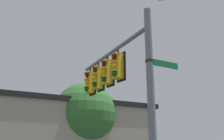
# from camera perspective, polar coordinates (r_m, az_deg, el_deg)

# --- Properties ---
(signal_pole) EXTENTS (0.25, 0.25, 7.17)m
(signal_pole) POSITION_cam_1_polar(r_m,az_deg,el_deg) (8.81, 8.15, -8.36)
(signal_pole) COLOR slate
(signal_pole) RESTS_ON ground
(mast_arm) EXTENTS (5.29, 1.14, 0.16)m
(mast_arm) POSITION_cam_1_polar(r_m,az_deg,el_deg) (11.80, -0.09, 3.65)
(mast_arm) COLOR slate
(traffic_light_nearest_pole) EXTENTS (0.54, 0.49, 1.31)m
(traffic_light_nearest_pole) POSITION_cam_1_polar(r_m,az_deg,el_deg) (11.06, 1.16, 0.84)
(traffic_light_nearest_pole) COLOR black
(traffic_light_mid_inner) EXTENTS (0.54, 0.49, 1.31)m
(traffic_light_mid_inner) POSITION_cam_1_polar(r_m,az_deg,el_deg) (11.84, -1.02, -0.44)
(traffic_light_mid_inner) COLOR black
(traffic_light_mid_outer) EXTENTS (0.54, 0.49, 1.31)m
(traffic_light_mid_outer) POSITION_cam_1_polar(r_m,az_deg,el_deg) (12.63, -2.93, -1.56)
(traffic_light_mid_outer) COLOR black
(traffic_light_arm_end) EXTENTS (0.54, 0.49, 1.31)m
(traffic_light_arm_end) POSITION_cam_1_polar(r_m,az_deg,el_deg) (13.45, -4.61, -2.54)
(traffic_light_arm_end) COLOR black
(street_name_sign) EXTENTS (0.38, 1.32, 0.22)m
(street_name_sign) POSITION_cam_1_polar(r_m,az_deg,el_deg) (9.43, 9.44, 1.46)
(street_name_sign) COLOR #147238
(tree_by_storefront) EXTENTS (4.13, 4.13, 6.98)m
(tree_by_storefront) POSITION_cam_1_polar(r_m,az_deg,el_deg) (18.13, -5.60, -9.14)
(tree_by_storefront) COLOR #4C3823
(tree_by_storefront) RESTS_ON ground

